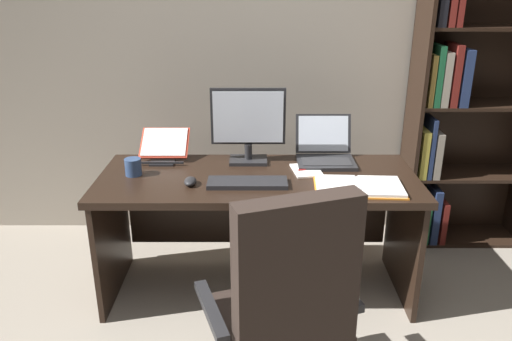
# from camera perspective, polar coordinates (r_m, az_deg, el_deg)

# --- Properties ---
(wall_back) EXTENTS (5.31, 0.12, 2.76)m
(wall_back) POSITION_cam_1_polar(r_m,az_deg,el_deg) (3.48, 3.36, 14.90)
(wall_back) COLOR #A89E8E
(wall_back) RESTS_ON ground
(desk) EXTENTS (1.75, 0.71, 0.73)m
(desk) POSITION_cam_1_polar(r_m,az_deg,el_deg) (2.91, 0.18, -3.62)
(desk) COLOR black
(desk) RESTS_ON ground
(bookshelf) EXTENTS (0.84, 0.33, 1.96)m
(bookshelf) POSITION_cam_1_polar(r_m,az_deg,el_deg) (3.57, 22.16, 6.74)
(bookshelf) COLOR black
(bookshelf) RESTS_ON ground
(office_chair) EXTENTS (0.70, 0.62, 1.04)m
(office_chair) POSITION_cam_1_polar(r_m,az_deg,el_deg) (2.13, 3.19, -16.89)
(office_chair) COLOR #232326
(office_chair) RESTS_ON ground
(monitor) EXTENTS (0.43, 0.16, 0.44)m
(monitor) POSITION_cam_1_polar(r_m,az_deg,el_deg) (2.92, -0.91, 5.05)
(monitor) COLOR #232326
(monitor) RESTS_ON desk
(laptop) EXTENTS (0.33, 0.34, 0.25)m
(laptop) POSITION_cam_1_polar(r_m,az_deg,el_deg) (3.00, 7.80, 2.04)
(laptop) COLOR #232326
(laptop) RESTS_ON desk
(keyboard) EXTENTS (0.42, 0.15, 0.02)m
(keyboard) POSITION_cam_1_polar(r_m,az_deg,el_deg) (2.64, -1.00, -1.40)
(keyboard) COLOR #232326
(keyboard) RESTS_ON desk
(computer_mouse) EXTENTS (0.06, 0.10, 0.04)m
(computer_mouse) POSITION_cam_1_polar(r_m,az_deg,el_deg) (2.66, -7.47, -1.23)
(computer_mouse) COLOR #232326
(computer_mouse) RESTS_ON desk
(reading_stand_with_book) EXTENTS (0.29, 0.26, 0.16)m
(reading_stand_with_book) POSITION_cam_1_polar(r_m,az_deg,el_deg) (3.06, -10.36, 2.76)
(reading_stand_with_book) COLOR #232326
(reading_stand_with_book) RESTS_ON desk
(open_binder) EXTENTS (0.47, 0.30, 0.02)m
(open_binder) POSITION_cam_1_polar(r_m,az_deg,el_deg) (2.65, 11.57, -1.79)
(open_binder) COLOR orange
(open_binder) RESTS_ON desk
(notepad) EXTENTS (0.18, 0.23, 0.01)m
(notepad) POSITION_cam_1_polar(r_m,az_deg,el_deg) (2.85, 5.72, 0.02)
(notepad) COLOR white
(notepad) RESTS_ON desk
(pen) EXTENTS (0.14, 0.05, 0.01)m
(pen) POSITION_cam_1_polar(r_m,az_deg,el_deg) (2.85, 6.12, 0.19)
(pen) COLOR maroon
(pen) RESTS_ON notepad
(coffee_mug) EXTENTS (0.09, 0.09, 0.09)m
(coffee_mug) POSITION_cam_1_polar(r_m,az_deg,el_deg) (2.85, -13.76, 0.40)
(coffee_mug) COLOR #334C7A
(coffee_mug) RESTS_ON desk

